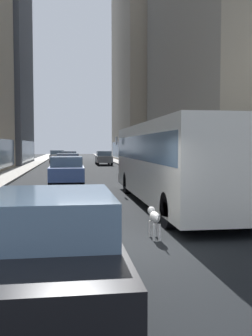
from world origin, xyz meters
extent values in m
plane|color=black|center=(0.00, 35.00, 0.00)|extent=(120.00, 120.00, 0.00)
cube|color=#ADA89E|center=(-5.70, 35.00, 0.07)|extent=(2.40, 110.00, 0.15)
cube|color=#9E9991|center=(5.70, 35.00, 0.07)|extent=(2.40, 110.00, 0.15)
cube|color=slate|center=(-6.50, 22.96, 1.60)|extent=(0.08, 14.63, 2.40)
cube|color=slate|center=(-6.04, 39.08, 1.60)|extent=(0.08, 12.79, 2.40)
cube|color=gray|center=(11.90, 23.10, 11.98)|extent=(8.62, 22.52, 23.95)
cube|color=slate|center=(7.61, 23.10, 1.60)|extent=(0.08, 20.27, 2.40)
cube|color=#A0937F|center=(11.90, 46.94, 19.26)|extent=(11.78, 20.75, 38.52)
cube|color=slate|center=(6.03, 46.94, 1.60)|extent=(0.08, 18.68, 2.40)
cube|color=silver|center=(2.80, 5.84, 1.67)|extent=(2.55, 11.50, 2.75)
cube|color=slate|center=(2.80, 5.84, 2.17)|extent=(2.57, 11.04, 0.90)
cube|color=black|center=(2.80, 11.54, 0.55)|extent=(2.55, 0.16, 0.44)
cylinder|color=black|center=(1.67, 9.39, 0.50)|extent=(0.30, 1.00, 1.00)
cylinder|color=black|center=(3.92, 9.39, 0.50)|extent=(0.30, 1.00, 1.00)
cylinder|color=black|center=(1.67, 1.69, 0.50)|extent=(0.30, 1.00, 1.00)
cylinder|color=black|center=(3.92, 1.69, 0.50)|extent=(0.30, 1.00, 1.00)
cube|color=silver|center=(1.34, 10.99, 2.50)|extent=(0.08, 0.24, 0.40)
cube|color=slate|center=(2.80, 36.11, 0.70)|extent=(1.75, 4.35, 0.75)
cube|color=slate|center=(2.80, 35.89, 1.35)|extent=(1.61, 1.96, 0.55)
cylinder|color=black|center=(2.03, 37.86, 0.32)|extent=(0.22, 0.64, 0.64)
cylinder|color=black|center=(3.57, 37.86, 0.32)|extent=(0.22, 0.64, 0.64)
cylinder|color=black|center=(2.03, 34.35, 0.32)|extent=(0.22, 0.64, 0.64)
cylinder|color=black|center=(3.57, 34.35, 0.32)|extent=(0.22, 0.64, 0.64)
cube|color=silver|center=(-2.80, 44.31, 0.70)|extent=(1.93, 4.72, 0.75)
cube|color=slate|center=(-2.80, 44.08, 1.35)|extent=(1.78, 2.12, 0.55)
cylinder|color=black|center=(-3.66, 46.26, 0.32)|extent=(0.22, 0.64, 0.64)
cylinder|color=black|center=(-1.94, 46.26, 0.32)|extent=(0.22, 0.64, 0.64)
cylinder|color=black|center=(-3.66, 42.37, 0.32)|extent=(0.22, 0.64, 0.64)
cylinder|color=black|center=(-1.94, 42.37, 0.32)|extent=(0.22, 0.64, 0.64)
cube|color=#4C6BB7|center=(-1.20, 14.05, 0.70)|extent=(1.91, 4.66, 0.75)
cube|color=slate|center=(-1.20, 13.82, 1.35)|extent=(1.76, 2.10, 0.55)
cylinder|color=black|center=(-2.05, 15.97, 0.32)|extent=(0.22, 0.64, 0.64)
cylinder|color=black|center=(-0.35, 15.97, 0.32)|extent=(0.22, 0.64, 0.64)
cylinder|color=black|center=(-2.05, 12.14, 0.32)|extent=(0.22, 0.64, 0.64)
cylinder|color=black|center=(-0.35, 12.14, 0.32)|extent=(0.22, 0.64, 0.64)
cube|color=#B7BABF|center=(-1.20, 35.42, 0.70)|extent=(1.78, 4.19, 0.75)
cube|color=slate|center=(-1.20, 35.21, 1.35)|extent=(1.63, 1.89, 0.55)
cylinder|color=black|center=(-1.98, 37.10, 0.32)|extent=(0.22, 0.64, 0.64)
cylinder|color=black|center=(-0.42, 37.10, 0.32)|extent=(0.22, 0.64, 0.64)
cylinder|color=black|center=(-1.98, 33.74, 0.32)|extent=(0.22, 0.64, 0.64)
cylinder|color=black|center=(-0.42, 33.74, 0.32)|extent=(0.22, 0.64, 0.64)
cube|color=red|center=(-1.20, 22.78, 0.70)|extent=(1.85, 3.91, 0.75)
cube|color=slate|center=(-1.20, 22.58, 1.35)|extent=(1.70, 1.76, 0.55)
cylinder|color=black|center=(-2.02, 24.32, 0.32)|extent=(0.22, 0.64, 0.64)
cylinder|color=black|center=(-0.38, 24.32, 0.32)|extent=(0.22, 0.64, 0.64)
cylinder|color=black|center=(-2.02, 21.24, 0.32)|extent=(0.22, 0.64, 0.64)
cylinder|color=black|center=(-0.38, 21.24, 0.32)|extent=(0.22, 0.64, 0.64)
cube|color=black|center=(-1.20, -2.94, 0.70)|extent=(1.74, 4.78, 0.75)
cube|color=slate|center=(-1.20, -3.18, 1.35)|extent=(1.60, 2.15, 0.55)
cylinder|color=black|center=(-1.96, -0.96, 0.32)|extent=(0.22, 0.64, 0.64)
cylinder|color=black|center=(-0.44, -0.96, 0.32)|extent=(0.22, 0.64, 0.64)
ellipsoid|color=white|center=(1.05, 0.63, 0.53)|extent=(0.22, 0.60, 0.26)
sphere|color=white|center=(1.05, 1.01, 0.62)|extent=(0.20, 0.20, 0.20)
sphere|color=black|center=(0.99, 1.03, 0.64)|extent=(0.07, 0.07, 0.07)
sphere|color=black|center=(1.11, 1.03, 0.64)|extent=(0.07, 0.07, 0.07)
cylinder|color=white|center=(1.05, 0.23, 0.58)|extent=(0.03, 0.16, 0.19)
cylinder|color=white|center=(0.98, 0.84, 0.20)|extent=(0.06, 0.06, 0.40)
cylinder|color=white|center=(1.12, 0.84, 0.20)|extent=(0.06, 0.06, 0.40)
cylinder|color=white|center=(0.98, 0.42, 0.20)|extent=(0.06, 0.06, 0.40)
cylinder|color=white|center=(1.12, 0.42, 0.20)|extent=(0.06, 0.06, 0.40)
sphere|color=black|center=(1.10, 0.73, 0.57)|extent=(0.04, 0.04, 0.04)
sphere|color=black|center=(0.99, 0.55, 0.55)|extent=(0.04, 0.04, 0.04)
sphere|color=black|center=(1.07, 0.45, 0.59)|extent=(0.04, 0.04, 0.04)
camera|label=1|loc=(-0.93, -8.29, 2.25)|focal=40.85mm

